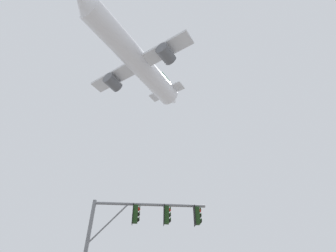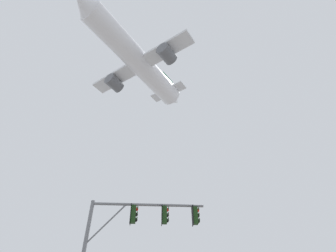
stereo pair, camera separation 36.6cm
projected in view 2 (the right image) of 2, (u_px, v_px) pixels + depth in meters
name	position (u px, v px, depth m)	size (l,w,h in m)	color
signal_pole_near	(135.00, 228.00, 12.64)	(6.07, 1.01, 6.17)	slate
airplane	(137.00, 61.00, 44.84)	(20.02, 25.93, 7.65)	white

